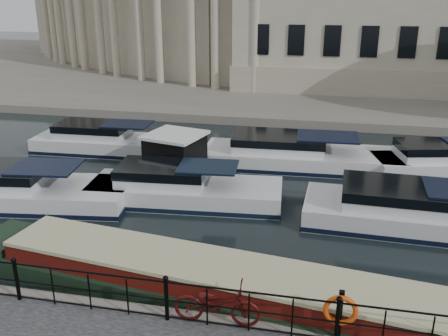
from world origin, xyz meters
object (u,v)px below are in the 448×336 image
at_px(harbour_hut, 176,159).
at_px(life_ring_post, 340,311).
at_px(narrowboat, 227,293).
at_px(bicycle, 217,303).

bearing_deg(harbour_hut, life_ring_post, -41.92).
xyz_separation_m(life_ring_post, narrowboat, (-2.92, 1.56, -0.98)).
height_order(life_ring_post, narrowboat, life_ring_post).
relative_size(narrowboat, harbour_hut, 4.42).
bearing_deg(harbour_hut, narrowboat, -50.89).
distance_m(life_ring_post, narrowboat, 3.45).
bearing_deg(narrowboat, harbour_hut, 122.99).
xyz_separation_m(bicycle, harbour_hut, (-4.27, 10.43, -0.14)).
bearing_deg(life_ring_post, narrowboat, 151.88).
relative_size(bicycle, narrowboat, 0.13).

